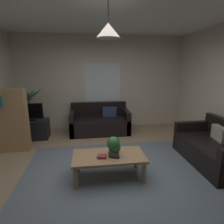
{
  "coord_description": "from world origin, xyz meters",
  "views": [
    {
      "loc": [
        -0.44,
        -2.9,
        1.84
      ],
      "look_at": [
        0.0,
        0.3,
        1.05
      ],
      "focal_mm": 29.63,
      "sensor_mm": 36.0,
      "label": 1
    }
  ],
  "objects_px": {
    "book_on_table_1": "(102,156)",
    "potted_palm_corner": "(30,112)",
    "tv": "(29,112)",
    "book_on_table_0": "(102,157)",
    "coffee_table": "(109,158)",
    "remote_on_table_0": "(115,157)",
    "couch_under_window": "(100,123)",
    "potted_plant_on_table": "(114,146)",
    "tv_stand": "(31,129)",
    "pendant_lamp": "(108,30)",
    "couch_right_side": "(214,150)",
    "bookshelf_corner": "(10,120)"
  },
  "relations": [
    {
      "from": "tv_stand",
      "to": "bookshelf_corner",
      "type": "xyz_separation_m",
      "value": [
        -0.19,
        -0.7,
        0.47
      ]
    },
    {
      "from": "coffee_table",
      "to": "remote_on_table_0",
      "type": "xyz_separation_m",
      "value": [
        0.08,
        -0.1,
        0.07
      ]
    },
    {
      "from": "couch_right_side",
      "to": "pendant_lamp",
      "type": "height_order",
      "value": "pendant_lamp"
    },
    {
      "from": "couch_under_window",
      "to": "book_on_table_1",
      "type": "bearing_deg",
      "value": -93.33
    },
    {
      "from": "potted_plant_on_table",
      "to": "pendant_lamp",
      "type": "relative_size",
      "value": 0.66
    },
    {
      "from": "couch_under_window",
      "to": "couch_right_side",
      "type": "relative_size",
      "value": 1.07
    },
    {
      "from": "couch_under_window",
      "to": "potted_plant_on_table",
      "type": "height_order",
      "value": "couch_under_window"
    },
    {
      "from": "bookshelf_corner",
      "to": "pendant_lamp",
      "type": "distance_m",
      "value": 2.9
    },
    {
      "from": "bookshelf_corner",
      "to": "pendant_lamp",
      "type": "relative_size",
      "value": 2.81
    },
    {
      "from": "coffee_table",
      "to": "book_on_table_1",
      "type": "distance_m",
      "value": 0.17
    },
    {
      "from": "couch_under_window",
      "to": "potted_plant_on_table",
      "type": "distance_m",
      "value": 2.32
    },
    {
      "from": "potted_plant_on_table",
      "to": "pendant_lamp",
      "type": "distance_m",
      "value": 1.76
    },
    {
      "from": "remote_on_table_0",
      "to": "potted_palm_corner",
      "type": "distance_m",
      "value": 3.35
    },
    {
      "from": "book_on_table_1",
      "to": "tv",
      "type": "distance_m",
      "value": 2.69
    },
    {
      "from": "coffee_table",
      "to": "book_on_table_1",
      "type": "bearing_deg",
      "value": -150.0
    },
    {
      "from": "tv",
      "to": "book_on_table_0",
      "type": "bearing_deg",
      "value": -50.95
    },
    {
      "from": "couch_under_window",
      "to": "potted_palm_corner",
      "type": "xyz_separation_m",
      "value": [
        -1.96,
        0.27,
        0.32
      ]
    },
    {
      "from": "coffee_table",
      "to": "potted_palm_corner",
      "type": "height_order",
      "value": "potted_palm_corner"
    },
    {
      "from": "book_on_table_1",
      "to": "potted_palm_corner",
      "type": "distance_m",
      "value": 3.2
    },
    {
      "from": "couch_under_window",
      "to": "couch_right_side",
      "type": "distance_m",
      "value": 2.93
    },
    {
      "from": "remote_on_table_0",
      "to": "bookshelf_corner",
      "type": "bearing_deg",
      "value": 78.84
    },
    {
      "from": "book_on_table_0",
      "to": "bookshelf_corner",
      "type": "xyz_separation_m",
      "value": [
        -1.88,
        1.4,
        0.29
      ]
    },
    {
      "from": "remote_on_table_0",
      "to": "tv",
      "type": "xyz_separation_m",
      "value": [
        -1.9,
        2.11,
        0.31
      ]
    },
    {
      "from": "coffee_table",
      "to": "book_on_table_0",
      "type": "distance_m",
      "value": 0.16
    },
    {
      "from": "book_on_table_0",
      "to": "tv",
      "type": "distance_m",
      "value": 2.7
    },
    {
      "from": "book_on_table_1",
      "to": "remote_on_table_0",
      "type": "xyz_separation_m",
      "value": [
        0.21,
        -0.03,
        -0.02
      ]
    },
    {
      "from": "book_on_table_0",
      "to": "potted_plant_on_table",
      "type": "xyz_separation_m",
      "value": [
        0.21,
        0.06,
        0.16
      ]
    },
    {
      "from": "tv",
      "to": "coffee_table",
      "type": "bearing_deg",
      "value": -47.87
    },
    {
      "from": "tv_stand",
      "to": "couch_under_window",
      "type": "bearing_deg",
      "value": 7.98
    },
    {
      "from": "coffee_table",
      "to": "potted_plant_on_table",
      "type": "bearing_deg",
      "value": -13.01
    },
    {
      "from": "coffee_table",
      "to": "bookshelf_corner",
      "type": "relative_size",
      "value": 0.85
    },
    {
      "from": "book_on_table_1",
      "to": "tv_stand",
      "type": "height_order",
      "value": "tv_stand"
    },
    {
      "from": "couch_right_side",
      "to": "coffee_table",
      "type": "xyz_separation_m",
      "value": [
        -2.09,
        -0.21,
        0.08
      ]
    },
    {
      "from": "couch_right_side",
      "to": "potted_plant_on_table",
      "type": "bearing_deg",
      "value": -83.36
    },
    {
      "from": "coffee_table",
      "to": "book_on_table_1",
      "type": "xyz_separation_m",
      "value": [
        -0.13,
        -0.07,
        0.09
      ]
    },
    {
      "from": "potted_palm_corner",
      "to": "coffee_table",
      "type": "bearing_deg",
      "value": -52.62
    },
    {
      "from": "couch_right_side",
      "to": "pendant_lamp",
      "type": "distance_m",
      "value": 2.95
    },
    {
      "from": "pendant_lamp",
      "to": "couch_right_side",
      "type": "bearing_deg",
      "value": 5.87
    },
    {
      "from": "couch_under_window",
      "to": "bookshelf_corner",
      "type": "relative_size",
      "value": 1.17
    },
    {
      "from": "book_on_table_1",
      "to": "tv",
      "type": "relative_size",
      "value": 0.2
    },
    {
      "from": "couch_under_window",
      "to": "coffee_table",
      "type": "height_order",
      "value": "couch_under_window"
    },
    {
      "from": "book_on_table_1",
      "to": "pendant_lamp",
      "type": "xyz_separation_m",
      "value": [
        0.13,
        0.07,
        1.9
      ]
    },
    {
      "from": "couch_right_side",
      "to": "bookshelf_corner",
      "type": "height_order",
      "value": "bookshelf_corner"
    },
    {
      "from": "book_on_table_1",
      "to": "tv_stand",
      "type": "bearing_deg",
      "value": 128.8
    },
    {
      "from": "remote_on_table_0",
      "to": "potted_plant_on_table",
      "type": "xyz_separation_m",
      "value": [
        -0.0,
        0.09,
        0.16
      ]
    },
    {
      "from": "coffee_table",
      "to": "couch_right_side",
      "type": "bearing_deg",
      "value": 5.87
    },
    {
      "from": "couch_right_side",
      "to": "book_on_table_1",
      "type": "relative_size",
      "value": 11.04
    },
    {
      "from": "tv",
      "to": "potted_palm_corner",
      "type": "relative_size",
      "value": 0.53
    },
    {
      "from": "bookshelf_corner",
      "to": "tv_stand",
      "type": "bearing_deg",
      "value": 75.15
    },
    {
      "from": "potted_plant_on_table",
      "to": "tv_stand",
      "type": "bearing_deg",
      "value": 132.81
    }
  ]
}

